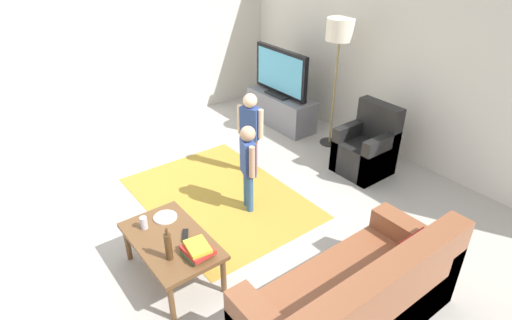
{
  "coord_description": "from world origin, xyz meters",
  "views": [
    {
      "loc": [
        3.12,
        -1.77,
        2.9
      ],
      "look_at": [
        0.0,
        0.6,
        0.65
      ],
      "focal_mm": 29.88,
      "sensor_mm": 36.0,
      "label": 1
    }
  ],
  "objects_px": {
    "tv_remote": "(185,236)",
    "book_stack": "(198,250)",
    "tv_stand": "(281,110)",
    "child_near_tv": "(250,127)",
    "floor_lamp": "(340,37)",
    "coffee_table": "(171,243)",
    "plate": "(165,217)",
    "armchair": "(367,150)",
    "couch": "(357,304)",
    "child_center": "(248,161)",
    "soda_can": "(144,223)",
    "tv": "(281,73)",
    "bottle": "(168,246)"
  },
  "relations": [
    {
      "from": "tv_stand",
      "to": "coffee_table",
      "type": "xyz_separation_m",
      "value": [
        1.93,
        -2.9,
        0.13
      ]
    },
    {
      "from": "tv_remote",
      "to": "plate",
      "type": "height_order",
      "value": "plate"
    },
    {
      "from": "tv_stand",
      "to": "plate",
      "type": "xyz_separation_m",
      "value": [
        1.63,
        -2.8,
        0.18
      ]
    },
    {
      "from": "tv_stand",
      "to": "couch",
      "type": "distance_m",
      "value": 3.93
    },
    {
      "from": "child_near_tv",
      "to": "child_center",
      "type": "bearing_deg",
      "value": -38.23
    },
    {
      "from": "couch",
      "to": "floor_lamp",
      "type": "bearing_deg",
      "value": 137.57
    },
    {
      "from": "coffee_table",
      "to": "plate",
      "type": "distance_m",
      "value": 0.32
    },
    {
      "from": "couch",
      "to": "bottle",
      "type": "bearing_deg",
      "value": -141.04
    },
    {
      "from": "coffee_table",
      "to": "book_stack",
      "type": "xyz_separation_m",
      "value": [
        0.32,
        0.09,
        0.1
      ]
    },
    {
      "from": "floor_lamp",
      "to": "book_stack",
      "type": "bearing_deg",
      "value": -66.11
    },
    {
      "from": "soda_can",
      "to": "armchair",
      "type": "bearing_deg",
      "value": 87.92
    },
    {
      "from": "couch",
      "to": "floor_lamp",
      "type": "distance_m",
      "value": 3.5
    },
    {
      "from": "couch",
      "to": "soda_can",
      "type": "height_order",
      "value": "couch"
    },
    {
      "from": "floor_lamp",
      "to": "coffee_table",
      "type": "distance_m",
      "value": 3.42
    },
    {
      "from": "coffee_table",
      "to": "bottle",
      "type": "height_order",
      "value": "bottle"
    },
    {
      "from": "couch",
      "to": "armchair",
      "type": "bearing_deg",
      "value": 128.33
    },
    {
      "from": "bottle",
      "to": "book_stack",
      "type": "bearing_deg",
      "value": 64.31
    },
    {
      "from": "floor_lamp",
      "to": "bottle",
      "type": "height_order",
      "value": "floor_lamp"
    },
    {
      "from": "floor_lamp",
      "to": "plate",
      "type": "bearing_deg",
      "value": -76.83
    },
    {
      "from": "coffee_table",
      "to": "book_stack",
      "type": "height_order",
      "value": "book_stack"
    },
    {
      "from": "child_center",
      "to": "coffee_table",
      "type": "distance_m",
      "value": 1.26
    },
    {
      "from": "child_near_tv",
      "to": "coffee_table",
      "type": "height_order",
      "value": "child_near_tv"
    },
    {
      "from": "child_near_tv",
      "to": "soda_can",
      "type": "relative_size",
      "value": 8.96
    },
    {
      "from": "armchair",
      "to": "plate",
      "type": "relative_size",
      "value": 4.09
    },
    {
      "from": "child_near_tv",
      "to": "book_stack",
      "type": "relative_size",
      "value": 4.1
    },
    {
      "from": "armchair",
      "to": "book_stack",
      "type": "height_order",
      "value": "armchair"
    },
    {
      "from": "tv_remote",
      "to": "tv_stand",
      "type": "bearing_deg",
      "value": 156.12
    },
    {
      "from": "couch",
      "to": "plate",
      "type": "relative_size",
      "value": 8.18
    },
    {
      "from": "floor_lamp",
      "to": "plate",
      "type": "height_order",
      "value": "floor_lamp"
    },
    {
      "from": "bottle",
      "to": "tv_remote",
      "type": "distance_m",
      "value": 0.32
    },
    {
      "from": "tv",
      "to": "child_near_tv",
      "type": "xyz_separation_m",
      "value": [
        0.89,
        -1.23,
        -0.2
      ]
    },
    {
      "from": "book_stack",
      "to": "plate",
      "type": "height_order",
      "value": "book_stack"
    },
    {
      "from": "couch",
      "to": "book_stack",
      "type": "bearing_deg",
      "value": -145.35
    },
    {
      "from": "tv_stand",
      "to": "child_near_tv",
      "type": "bearing_deg",
      "value": -54.69
    },
    {
      "from": "floor_lamp",
      "to": "child_near_tv",
      "type": "relative_size",
      "value": 1.65
    },
    {
      "from": "child_near_tv",
      "to": "tv",
      "type": "bearing_deg",
      "value": 125.77
    },
    {
      "from": "coffee_table",
      "to": "plate",
      "type": "bearing_deg",
      "value": 161.55
    },
    {
      "from": "tv_remote",
      "to": "child_near_tv",
      "type": "bearing_deg",
      "value": 156.23
    },
    {
      "from": "child_center",
      "to": "tv_remote",
      "type": "bearing_deg",
      "value": -65.68
    },
    {
      "from": "couch",
      "to": "armchair",
      "type": "distance_m",
      "value": 2.57
    },
    {
      "from": "floor_lamp",
      "to": "soda_can",
      "type": "distance_m",
      "value": 3.42
    },
    {
      "from": "tv",
      "to": "armchair",
      "type": "xyz_separation_m",
      "value": [
        1.76,
        -0.02,
        -0.55
      ]
    },
    {
      "from": "couch",
      "to": "floor_lamp",
      "type": "relative_size",
      "value": 1.01
    },
    {
      "from": "coffee_table",
      "to": "plate",
      "type": "relative_size",
      "value": 4.55
    },
    {
      "from": "tv_remote",
      "to": "soda_can",
      "type": "relative_size",
      "value": 1.42
    },
    {
      "from": "tv_stand",
      "to": "child_center",
      "type": "bearing_deg",
      "value": -49.08
    },
    {
      "from": "armchair",
      "to": "plate",
      "type": "distance_m",
      "value": 2.77
    },
    {
      "from": "tv_stand",
      "to": "child_center",
      "type": "relative_size",
      "value": 1.17
    },
    {
      "from": "child_near_tv",
      "to": "book_stack",
      "type": "bearing_deg",
      "value": -48.79
    },
    {
      "from": "tv_remote",
      "to": "book_stack",
      "type": "bearing_deg",
      "value": 24.64
    }
  ]
}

